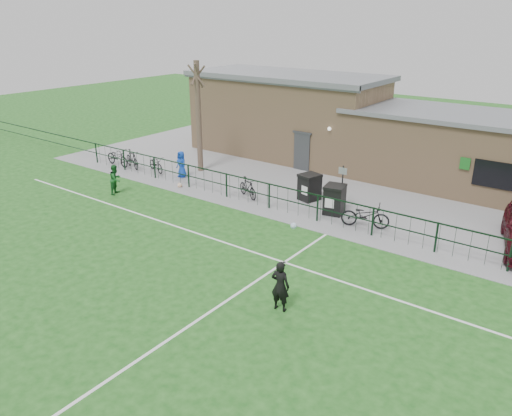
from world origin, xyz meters
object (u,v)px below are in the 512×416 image
Objects in this scene: sign_post at (342,187)px; bicycle_c at (156,164)px; wheelie_bin_right at (335,200)px; bicycle_d at (248,188)px; spectator_child at (181,164)px; ball_ground at (180,185)px; outfield_player at (116,179)px; bicycle_b at (132,159)px; bare_tree at (199,118)px; bicycle_a at (118,157)px; bicycle_e at (365,215)px; wheelie_bin_left at (310,188)px.

sign_post is 1.20× the size of bicycle_c.
bicycle_c is at bearing 170.15° from wheelie_bin_right.
bicycle_d is (-4.31, -0.64, -0.12)m from wheelie_bin_right.
spectator_child is 1.82m from ball_ground.
outfield_player is (-9.80, -4.75, -0.29)m from sign_post.
bicycle_b is 3.51m from spectator_child.
wheelie_bin_right is (9.16, -1.30, -2.38)m from bare_tree.
wheelie_bin_right is at bearing 10.72° from ball_ground.
wheelie_bin_right is at bearing -68.04° from bicycle_b.
bicycle_d is at bearing -83.46° from bicycle_a.
bare_tree is 5.79m from bicycle_d.
outfield_player is (-0.72, -3.79, -0.01)m from spectator_child.
bicycle_a is (-4.50, -2.16, -2.47)m from bare_tree.
bare_tree reaches higher than bicycle_e.
bicycle_e is at bearing -83.92° from bicycle_a.
outfield_player is (2.76, -3.33, 0.19)m from bicycle_b.
bicycle_b is at bearing -74.74° from bicycle_a.
bicycle_e is 10.89m from spectator_child.
ball_ground is at bearing -38.87° from spectator_child.
wheelie_bin_left reaches higher than ball_ground.
ball_ground is (-6.24, -2.34, -0.49)m from wheelie_bin_left.
wheelie_bin_left is at bearing -3.61° from bare_tree.
spectator_child is (1.84, 0.15, 0.27)m from bicycle_c.
wheelie_bin_right is 8.17m from ball_ground.
bicycle_c is (-1.81, -1.67, -2.54)m from bare_tree.
bicycle_c is at bearing -60.47° from bicycle_b.
wheelie_bin_left is at bearing -76.73° from bicycle_a.
bicycle_e is at bearing -31.15° from wheelie_bin_right.
outfield_player is (-5.54, -3.37, 0.22)m from bicycle_d.
bicycle_a is at bearing -154.30° from bare_tree.
sign_post is 8.36× the size of ball_ground.
bare_tree reaches higher than bicycle_c.
bare_tree reaches higher than bicycle_b.
wheelie_bin_right is 0.84m from sign_post.
bare_tree reaches higher than bicycle_a.
bicycle_a is 8.13× the size of ball_ground.
outfield_player reaches higher than bicycle_d.
ball_ground is (1.12, -1.30, -0.61)m from spectator_child.
outfield_player is at bearing -126.38° from ball_ground.
bicycle_b is (-10.83, -1.51, -0.07)m from wheelie_bin_left.
spectator_child is at bearing 68.59° from bicycle_e.
bare_tree is 3.72× the size of bicycle_d.
bicycle_c is 6.98× the size of ball_ground.
bicycle_b reaches higher than bicycle_d.
ball_ground is (-3.70, -0.87, -0.39)m from bicycle_d.
spectator_child is (-9.08, -0.96, -0.29)m from sign_post.
wheelie_bin_right is 0.60× the size of sign_post.
bicycle_e is 1.38× the size of spectator_child.
wheelie_bin_right is 13.68m from bicycle_a.
bicycle_e is at bearing 8.23° from spectator_child.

